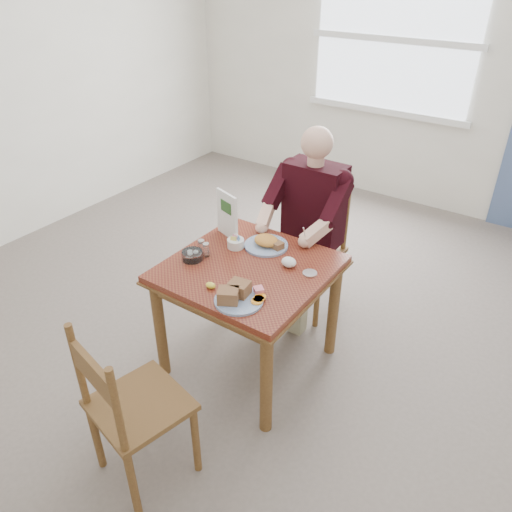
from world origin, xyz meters
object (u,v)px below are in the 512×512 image
Objects in this scene: table at (249,281)px; chair_far at (312,248)px; far_plate at (267,243)px; chair_near at (131,408)px; near_plate at (237,295)px; diner at (309,212)px.

table is 0.81m from chair_far.
chair_far is at bearing 86.75° from far_plate.
far_plate is (-0.05, 1.24, 0.30)m from chair_near.
chair_near is (0.02, -0.99, -0.16)m from table.
far_plate is at bearing 108.00° from near_plate.
chair_near reaches higher than far_plate.
chair_far reaches higher than near_plate.
chair_far and chair_near have the same top height.
chair_far is at bearing 90.00° from table.
far_plate is at bearing 92.38° from chair_near.
diner reaches higher than far_plate.
diner reaches higher than table.
chair_near reaches higher than near_plate.
chair_near is at bearing -87.62° from far_plate.
chair_near is at bearing -88.85° from table.
near_plate is at bearing -72.00° from far_plate.
chair_far is 0.63m from far_plate.
chair_near is at bearing -89.36° from chair_far.
near_plate is at bearing -64.47° from table.
near_plate is at bearing -81.72° from diner.
far_plate is (-0.18, 0.55, -0.00)m from near_plate.
chair_far is 1.00× the size of chair_near.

